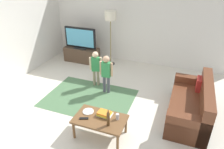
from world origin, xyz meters
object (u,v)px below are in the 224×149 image
at_px(plate, 88,111).
at_px(soda_can, 117,117).
at_px(tv_stand, 82,55).
at_px(book_stack, 105,114).
at_px(couch, 193,106).
at_px(bottle, 108,119).
at_px(child_center, 106,71).
at_px(coffee_table, 100,120).
at_px(tv, 80,38).
at_px(floor_lamp, 111,19).
at_px(child_near_tv, 96,66).
at_px(tv_remote, 84,118).

bearing_deg(plate, soda_can, 0.00).
distance_m(tv_stand, book_stack, 3.60).
height_order(couch, bottle, couch).
height_order(child_center, coffee_table, child_center).
height_order(bottle, plate, bottle).
xyz_separation_m(tv, floor_lamp, (1.02, 0.17, 0.70)).
height_order(child_near_tv, bottle, child_near_tv).
height_order(child_center, bottle, child_center).
bearing_deg(couch, tv, 154.09).
relative_size(tv, coffee_table, 1.10).
height_order(tv_stand, couch, couch).
bearing_deg(tv, plate, -59.28).
bearing_deg(coffee_table, book_stack, 67.33).
relative_size(tv_stand, bottle, 3.56).
xyz_separation_m(soda_can, plate, (-0.62, 0.00, -0.05)).
bearing_deg(child_near_tv, plate, -70.29).
bearing_deg(soda_can, bottle, -114.44).
xyz_separation_m(child_center, bottle, (0.70, -1.63, -0.06)).
bearing_deg(child_center, couch, -7.42).
bearing_deg(tv_remote, child_center, 75.06).
distance_m(floor_lamp, soda_can, 3.54).
height_order(coffee_table, bottle, bottle).
height_order(book_stack, plate, book_stack).
bearing_deg(tv_stand, couch, -26.17).
relative_size(coffee_table, plate, 4.55).
distance_m(couch, book_stack, 1.97).
height_order(tv_stand, book_stack, book_stack).
bearing_deg(tv_remote, floor_lamp, 80.51).
height_order(child_near_tv, plate, child_near_tv).
bearing_deg(child_center, soda_can, -60.26).
height_order(tv, child_near_tv, tv).
relative_size(tv_remote, soda_can, 1.42).
distance_m(tv_stand, child_center, 2.22).
distance_m(child_near_tv, bottle, 2.17).
height_order(tv_stand, soda_can, soda_can).
xyz_separation_m(bottle, plate, (-0.52, 0.22, -0.14)).
bearing_deg(soda_can, child_center, 119.74).
bearing_deg(child_center, coffee_table, -72.21).
height_order(floor_lamp, coffee_table, floor_lamp).
bearing_deg(couch, book_stack, -145.50).
xyz_separation_m(tv, coffee_table, (2.04, -3.03, -0.48)).
height_order(tv_stand, child_center, child_center).
bearing_deg(coffee_table, soda_can, 17.35).
relative_size(child_near_tv, soda_can, 8.42).
distance_m(couch, floor_lamp, 3.56).
height_order(tv_remote, soda_can, soda_can).
height_order(couch, coffee_table, couch).
bearing_deg(floor_lamp, tv_stand, -171.51).
relative_size(soda_can, plate, 0.55).
relative_size(tv_stand, tv, 1.09).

